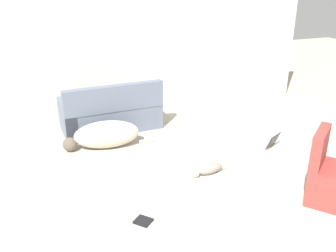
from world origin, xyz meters
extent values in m
plane|color=#BCB29E|center=(0.00, 0.00, 0.00)|extent=(20.00, 20.00, 0.00)
cube|color=silver|center=(0.00, 4.12, 1.36)|extent=(6.89, 0.06, 2.71)
cube|color=slate|center=(-0.69, 3.59, 0.22)|extent=(1.74, 0.89, 0.44)
cube|color=slate|center=(-0.68, 3.25, 0.66)|extent=(1.70, 0.23, 0.44)
cube|color=slate|center=(0.05, 3.63, 0.29)|extent=(0.24, 0.80, 0.58)
cube|color=slate|center=(-1.44, 3.55, 0.29)|extent=(0.24, 0.80, 0.58)
ellipsoid|color=beige|center=(-0.92, 2.83, 0.22)|extent=(1.07, 0.54, 0.44)
sphere|color=brown|center=(-1.50, 2.89, 0.11)|extent=(0.25, 0.25, 0.23)
cylinder|color=beige|center=(-0.28, 2.77, 0.03)|extent=(0.26, 0.08, 0.05)
ellipsoid|color=gray|center=(0.24, 1.49, 0.08)|extent=(0.41, 0.19, 0.16)
sphere|color=#A89E93|center=(0.02, 1.46, 0.05)|extent=(0.12, 0.12, 0.10)
cylinder|color=gray|center=(0.48, 1.52, 0.01)|extent=(0.10, 0.03, 0.02)
cube|color=#B7B7BC|center=(1.61, 1.71, 0.01)|extent=(0.41, 0.38, 0.02)
cube|color=#B7B7BC|center=(1.53, 1.86, 0.14)|extent=(0.34, 0.24, 0.25)
cube|color=black|center=(1.53, 1.86, 0.14)|extent=(0.31, 0.22, 0.22)
cube|color=black|center=(-0.95, 0.77, 0.01)|extent=(0.25, 0.25, 0.02)
cube|color=beige|center=(0.91, 2.15, 0.01)|extent=(0.27, 0.24, 0.02)
cube|color=#993833|center=(1.33, 0.35, 0.23)|extent=(0.79, 0.79, 0.46)
cube|color=#993833|center=(1.19, 0.53, 0.68)|extent=(0.51, 0.45, 0.45)
camera|label=1|loc=(-1.90, -2.59, 2.64)|focal=40.00mm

